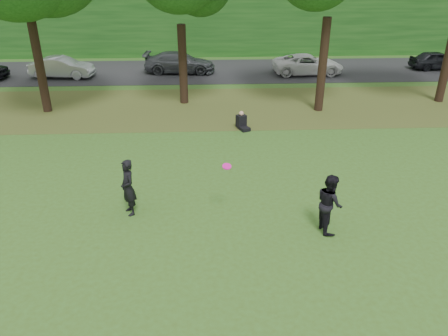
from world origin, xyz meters
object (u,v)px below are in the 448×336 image
at_px(player_left, 128,188).
at_px(player_right, 329,203).
at_px(seated_person, 242,122).
at_px(frisbee, 227,166).

xyz_separation_m(player_left, player_right, (5.89, -1.18, -0.01)).
height_order(player_left, player_right, player_left).
xyz_separation_m(player_right, seated_person, (-1.79, 8.34, -0.58)).
distance_m(frisbee, seated_person, 7.74).
height_order(player_right, seated_person, player_right).
bearing_deg(seated_person, frisbee, -122.75).
bearing_deg(player_left, frisbee, 54.76).
height_order(player_right, frisbee, frisbee).
distance_m(player_left, seated_person, 8.27).
relative_size(frisbee, seated_person, 0.43).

